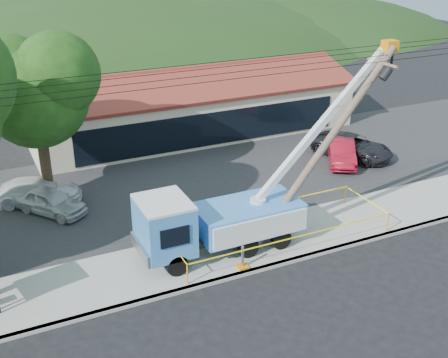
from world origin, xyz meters
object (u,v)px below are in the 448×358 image
car_red (340,164)px  utility_truck (218,218)px  car_white (39,204)px  car_dark (351,158)px  leaning_pole (330,138)px  car_silver (53,214)px

car_red → utility_truck: bearing=-120.3°
car_white → car_dark: (18.87, -1.83, 0.00)m
leaning_pole → car_silver: leaning_pole is taller
car_silver → car_dark: car_dark is taller
utility_truck → car_red: utility_truck is taller
car_red → leaning_pole: bearing=-100.6°
car_silver → car_red: bearing=-39.5°
leaning_pole → car_dark: bearing=45.3°
car_red → car_dark: size_ratio=0.84×
leaning_pole → car_white: bearing=143.0°
utility_truck → car_white: size_ratio=2.69×
leaning_pole → car_silver: size_ratio=2.22×
utility_truck → car_dark: bearing=28.3°
car_silver → car_white: size_ratio=0.85×
leaning_pole → car_silver: (-11.41, 7.39, -4.78)m
leaning_pole → car_red: 10.06m
car_silver → car_white: 1.60m
car_dark → utility_truck: bearing=-176.9°
leaning_pole → car_white: leaning_pole is taller
utility_truck → car_silver: size_ratio=3.15×
car_red → car_white: car_red is taller
utility_truck → car_silver: 9.38m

